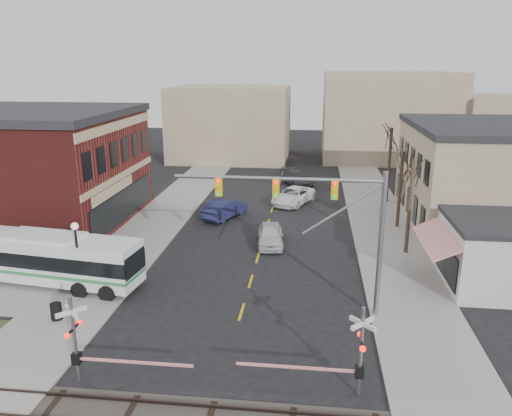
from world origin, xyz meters
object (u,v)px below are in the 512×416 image
Objects in this scene: trash_bin at (56,311)px; pedestrian_far at (97,247)px; rr_crossing_west at (84,341)px; car_d at (297,178)px; rr_crossing_east at (350,352)px; street_lamp at (77,244)px; car_a at (270,235)px; car_c at (293,196)px; pedestrian_near at (102,276)px; car_b at (225,208)px; traffic_signal_mast at (324,212)px; transit_bus at (46,258)px.

pedestrian_far reaches higher than trash_bin.
rr_crossing_west reaches higher than car_d.
rr_crossing_east is 1.25× the size of street_lamp.
rr_crossing_east is 1.21× the size of car_a.
rr_crossing_east reaches higher than car_c.
pedestrian_near is at bearing -134.66° from car_d.
car_b is at bearing -138.58° from car_d.
traffic_signal_mast is 2.46× the size of street_lamp.
street_lamp is at bearing -121.33° from pedestrian_far.
traffic_signal_mast is 14.14m from street_lamp.
rr_crossing_east is 1.10× the size of car_b.
rr_crossing_east reaches higher than trash_bin.
street_lamp is 3.98m from trash_bin.
pedestrian_near is (-13.08, 1.43, -4.88)m from traffic_signal_mast.
car_b is at bearing 73.59° from trash_bin.
pedestrian_near is at bearing 51.95° from street_lamp.
pedestrian_far is at bearing -163.97° from car_a.
transit_bus is at bearing 153.82° from rr_crossing_east.
traffic_signal_mast is 6.96× the size of pedestrian_near.
rr_crossing_west is 24.13m from car_b.
trash_bin is (-0.02, -2.89, -2.73)m from street_lamp.
car_a is 2.93× the size of pedestrian_near.
car_a is 12.92m from pedestrian_near.
trash_bin is at bearing 97.05° from car_b.
pedestrian_far reaches higher than car_a.
street_lamp reaches higher than pedestrian_far.
rr_crossing_east is at bearing -26.18° from transit_bus.
street_lamp is at bearing -141.49° from car_a.
street_lamp reaches higher than car_b.
traffic_signal_mast is 2.16× the size of car_b.
trash_bin is (-3.92, 4.80, -1.40)m from rr_crossing_west.
car_a is 19.34m from car_d.
transit_bus is at bearing -141.21° from car_d.
trash_bin is 0.47× the size of pedestrian_far.
street_lamp is 24.53m from car_c.
transit_bus is at bearing 74.93° from pedestrian_near.
rr_crossing_west is 0.98× the size of car_c.
traffic_signal_mast is at bearing -60.76° from car_c.
rr_crossing_east is 29.07m from car_c.
pedestrian_near is at bearing -142.32° from car_a.
pedestrian_near is at bearing 173.75° from traffic_signal_mast.
car_c reaches higher than trash_bin.
rr_crossing_east is at bearing -81.33° from traffic_signal_mast.
rr_crossing_west is at bearing -53.73° from transit_bus.
car_a is (10.27, 12.82, 0.22)m from trash_bin.
street_lamp reaches higher than pedestrian_near.
car_b is 16.01m from pedestrian_near.
trash_bin is 27.00m from car_c.
street_lamp is 31.54m from car_d.
rr_crossing_east is 25.43m from car_b.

